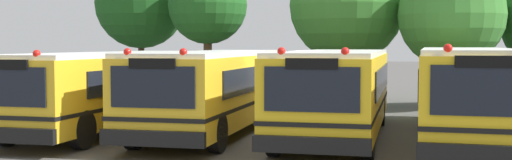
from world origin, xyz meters
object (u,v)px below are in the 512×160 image
tree_3 (452,13)px  tree_0 (142,4)px  school_bus_0 (111,87)px  tree_1 (205,6)px  tree_2 (347,6)px  school_bus_3 (467,89)px  school_bus_2 (337,90)px  school_bus_1 (215,88)px

tree_3 → tree_0: bearing=171.0°
school_bus_0 → tree_1: tree_1 is taller
tree_2 → tree_3: 4.83m
school_bus_3 → tree_0: tree_0 is taller
tree_0 → tree_1: 4.13m
school_bus_0 → tree_2: tree_2 is taller
school_bus_2 → school_bus_0: bearing=-0.5°
school_bus_1 → school_bus_2: bearing=176.7°
school_bus_2 → tree_0: 15.75m
school_bus_2 → school_bus_3: bearing=-173.7°
school_bus_0 → tree_2: (6.23, 10.63, 3.02)m
tree_2 → school_bus_2: bearing=-85.8°
tree_0 → school_bus_1: bearing=-56.8°
school_bus_0 → tree_0: bearing=-69.7°
tree_0 → tree_2: tree_2 is taller
school_bus_0 → school_bus_1: (3.34, 0.13, 0.02)m
tree_0 → school_bus_2: bearing=-45.7°
school_bus_2 → tree_3: (3.63, 8.75, 2.53)m
school_bus_1 → school_bus_3: bearing=-178.7°
school_bus_0 → tree_1: bearing=-88.7°
school_bus_3 → tree_0: bearing=-35.0°
tree_0 → tree_2: (9.99, -0.35, -0.26)m
school_bus_3 → tree_0: 18.13m
tree_0 → tree_1: tree_0 is taller
school_bus_1 → tree_3: size_ratio=1.68×
school_bus_1 → tree_0: bearing=-57.3°
tree_0 → tree_3: 14.59m
school_bus_3 → tree_1: tree_1 is taller
school_bus_2 → tree_1: bearing=-53.3°
school_bus_2 → school_bus_3: (3.57, 0.41, 0.04)m
school_bus_1 → school_bus_2: 3.67m
school_bus_0 → tree_2: size_ratio=1.49×
school_bus_2 → tree_1: (-6.99, 9.34, 3.01)m
tree_1 → school_bus_0: bearing=-90.1°
school_bus_1 → tree_2: size_ratio=1.44×
tree_0 → tree_3: (14.40, -2.28, -0.72)m
tree_3 → school_bus_0: bearing=-140.7°
tree_2 → tree_3: bearing=-23.6°
school_bus_3 → tree_1: 14.16m
tree_1 → tree_3: (10.63, -0.60, -0.48)m
school_bus_2 → tree_3: 9.80m
school_bus_0 → school_bus_2: 7.01m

